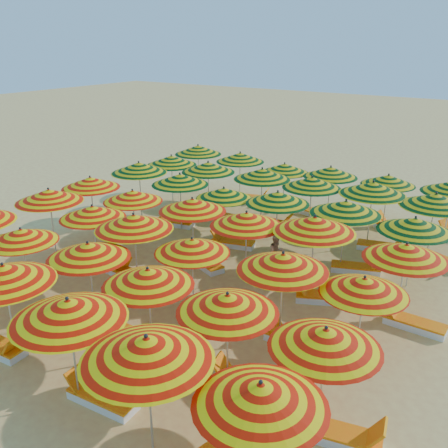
{
  "coord_description": "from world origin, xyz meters",
  "views": [
    {
      "loc": [
        9.24,
        -13.34,
        7.84
      ],
      "look_at": [
        0.0,
        0.5,
        1.6
      ],
      "focal_mm": 40.0,
      "sensor_mm": 36.0,
      "label": 1
    }
  ],
  "objects_px": {
    "umbrella_15": "(192,246)",
    "umbrella_23": "(406,252)",
    "umbrella_16": "(283,262)",
    "umbrella_40": "(388,180)",
    "umbrella_24": "(139,168)",
    "lounger_20": "(443,261)",
    "umbrella_29": "(415,225)",
    "umbrella_34": "(373,188)",
    "umbrella_4": "(147,349)",
    "umbrella_17": "(364,286)",
    "umbrella_35": "(435,200)",
    "umbrella_8": "(88,251)",
    "lounger_9": "(295,339)",
    "lounger_15": "(232,243)",
    "lounger_24": "(394,227)",
    "lounger_10": "(106,231)",
    "lounger_5": "(139,339)",
    "umbrella_27": "(278,198)",
    "umbrella_18": "(90,183)",
    "umbrella_2": "(4,274)",
    "lounger_12": "(322,297)",
    "umbrella_26": "(224,193)",
    "lounger_7": "(342,436)",
    "umbrella_30": "(171,160)",
    "umbrella_13": "(92,212)",
    "lounger_2": "(101,397)",
    "umbrella_37": "(240,157)",
    "lounger_6": "(248,383)",
    "umbrella_9": "(148,277)",
    "umbrella_19": "(133,196)",
    "lounger_19": "(381,246)",
    "lounger_17": "(215,214)",
    "umbrella_7": "(21,236)",
    "umbrella_36": "(198,150)",
    "lounger_8": "(112,267)",
    "umbrella_38": "(284,168)",
    "umbrella_3": "(68,310)",
    "lounger_18": "(274,223)",
    "lounger_16": "(357,268)",
    "beachgoer_b": "(276,253)",
    "umbrella_5": "(260,395)",
    "umbrella_33": "(312,183)",
    "umbrella_32": "(262,174)",
    "lounger_11": "(205,262)",
    "lounger_13": "(413,323)",
    "umbrella_10": "(227,304)",
    "umbrella_21": "(246,219)"
  },
  "relations": [
    {
      "from": "umbrella_32",
      "to": "lounger_11",
      "type": "distance_m",
      "value": 5.4
    },
    {
      "from": "umbrella_3",
      "to": "umbrella_15",
      "type": "height_order",
      "value": "umbrella_3"
    },
    {
      "from": "umbrella_8",
      "to": "lounger_9",
      "type": "distance_m",
      "value": 6.24
    },
    {
      "from": "umbrella_9",
      "to": "lounger_20",
      "type": "height_order",
      "value": "umbrella_9"
    },
    {
      "from": "umbrella_9",
      "to": "lounger_5",
      "type": "xyz_separation_m",
      "value": [
        -0.5,
        0.05,
        -2.04
      ]
    },
    {
      "from": "umbrella_21",
      "to": "umbrella_32",
      "type": "xyz_separation_m",
      "value": [
        -2.33,
        5.13,
        0.05
      ]
    },
    {
      "from": "umbrella_35",
      "to": "lounger_16",
      "type": "relative_size",
      "value": 1.8
    },
    {
      "from": "umbrella_26",
      "to": "lounger_7",
      "type": "bearing_deg",
      "value": -43.44
    },
    {
      "from": "lounger_8",
      "to": "lounger_17",
      "type": "bearing_deg",
      "value": 99.56
    },
    {
      "from": "umbrella_16",
      "to": "umbrella_40",
      "type": "height_order",
      "value": "umbrella_16"
    },
    {
      "from": "lounger_5",
      "to": "umbrella_16",
      "type": "bearing_deg",
      "value": 38.95
    },
    {
      "from": "umbrella_4",
      "to": "umbrella_30",
      "type": "bearing_deg",
      "value": 127.73
    },
    {
      "from": "umbrella_29",
      "to": "umbrella_35",
      "type": "xyz_separation_m",
      "value": [
        0.05,
        2.59,
        0.14
      ]
    },
    {
      "from": "umbrella_35",
      "to": "umbrella_23",
      "type": "bearing_deg",
      "value": -86.57
    },
    {
      "from": "umbrella_15",
      "to": "umbrella_23",
      "type": "relative_size",
      "value": 0.98
    },
    {
      "from": "lounger_6",
      "to": "lounger_13",
      "type": "height_order",
      "value": "same"
    },
    {
      "from": "umbrella_38",
      "to": "lounger_19",
      "type": "height_order",
      "value": "umbrella_38"
    },
    {
      "from": "umbrella_7",
      "to": "umbrella_24",
      "type": "height_order",
      "value": "umbrella_24"
    },
    {
      "from": "umbrella_17",
      "to": "lounger_6",
      "type": "height_order",
      "value": "umbrella_17"
    },
    {
      "from": "umbrella_30",
      "to": "lounger_15",
      "type": "height_order",
      "value": "umbrella_30"
    },
    {
      "from": "lounger_15",
      "to": "lounger_24",
      "type": "bearing_deg",
      "value": -146.52
    },
    {
      "from": "lounger_19",
      "to": "lounger_17",
      "type": "bearing_deg",
      "value": 171.31
    },
    {
      "from": "umbrella_7",
      "to": "umbrella_36",
      "type": "bearing_deg",
      "value": 100.68
    },
    {
      "from": "umbrella_24",
      "to": "lounger_20",
      "type": "xyz_separation_m",
      "value": [
        12.75,
        2.24,
        -2.2
      ]
    },
    {
      "from": "lounger_2",
      "to": "umbrella_16",
      "type": "bearing_deg",
      "value": -118.88
    },
    {
      "from": "umbrella_16",
      "to": "umbrella_26",
      "type": "distance_m",
      "value": 7.07
    },
    {
      "from": "umbrella_3",
      "to": "lounger_18",
      "type": "relative_size",
      "value": 1.57
    },
    {
      "from": "umbrella_18",
      "to": "umbrella_2",
      "type": "bearing_deg",
      "value": -55.92
    },
    {
      "from": "umbrella_33",
      "to": "umbrella_27",
      "type": "bearing_deg",
      "value": -95.24
    },
    {
      "from": "umbrella_36",
      "to": "beachgoer_b",
      "type": "relative_size",
      "value": 2.33
    },
    {
      "from": "umbrella_17",
      "to": "umbrella_35",
      "type": "height_order",
      "value": "umbrella_35"
    },
    {
      "from": "umbrella_34",
      "to": "lounger_10",
      "type": "distance_m",
      "value": 11.04
    },
    {
      "from": "umbrella_24",
      "to": "umbrella_29",
      "type": "xyz_separation_m",
      "value": [
        12.1,
        -0.21,
        -0.14
      ]
    },
    {
      "from": "umbrella_29",
      "to": "umbrella_34",
      "type": "height_order",
      "value": "umbrella_34"
    },
    {
      "from": "umbrella_4",
      "to": "lounger_20",
      "type": "bearing_deg",
      "value": 76.51
    },
    {
      "from": "umbrella_2",
      "to": "umbrella_35",
      "type": "bearing_deg",
      "value": 58.28
    },
    {
      "from": "umbrella_2",
      "to": "umbrella_10",
      "type": "distance_m",
      "value": 5.66
    },
    {
      "from": "umbrella_18",
      "to": "umbrella_19",
      "type": "height_order",
      "value": "umbrella_18"
    },
    {
      "from": "lounger_15",
      "to": "lounger_16",
      "type": "distance_m",
      "value": 5.0
    },
    {
      "from": "umbrella_15",
      "to": "lounger_10",
      "type": "bearing_deg",
      "value": 156.91
    },
    {
      "from": "lounger_6",
      "to": "umbrella_9",
      "type": "bearing_deg",
      "value": -9.95
    },
    {
      "from": "umbrella_38",
      "to": "lounger_8",
      "type": "distance_m",
      "value": 9.73
    },
    {
      "from": "umbrella_37",
      "to": "lounger_15",
      "type": "xyz_separation_m",
      "value": [
        2.94,
        -5.29,
        -2.08
      ]
    },
    {
      "from": "umbrella_19",
      "to": "lounger_5",
      "type": "relative_size",
      "value": 1.53
    },
    {
      "from": "umbrella_30",
      "to": "lounger_2",
      "type": "height_order",
      "value": "umbrella_30"
    },
    {
      "from": "umbrella_5",
      "to": "lounger_19",
      "type": "relative_size",
      "value": 1.69
    },
    {
      "from": "umbrella_13",
      "to": "umbrella_2",
      "type": "bearing_deg",
      "value": -65.84
    },
    {
      "from": "umbrella_16",
      "to": "umbrella_37",
      "type": "xyz_separation_m",
      "value": [
        -7.56,
        9.98,
        -0.06
      ]
    },
    {
      "from": "umbrella_15",
      "to": "lounger_12",
      "type": "relative_size",
      "value": 1.64
    },
    {
      "from": "lounger_5",
      "to": "umbrella_27",
      "type": "bearing_deg",
      "value": 88.79
    }
  ]
}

